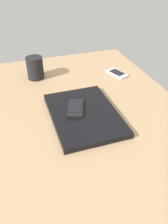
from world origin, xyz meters
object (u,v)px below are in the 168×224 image
pen_cup (35,68)px  laptop_closed (84,114)px  cell_phone_on_desk (117,73)px  cell_phone_on_laptop (75,108)px

pen_cup → laptop_closed: bearing=-161.8°
cell_phone_on_desk → pen_cup: 39.26cm
laptop_closed → cell_phone_on_desk: laptop_closed is taller
cell_phone_on_laptop → laptop_closed: bearing=-135.3°
laptop_closed → cell_phone_on_laptop: (2.50, 2.47, 1.56)cm
cell_phone_on_desk → laptop_closed: bearing=136.4°
cell_phone_on_laptop → pen_cup: bearing=15.6°
laptop_closed → cell_phone_on_laptop: size_ratio=2.69×
pen_cup → cell_phone_on_desk: bearing=-102.7°
cell_phone_on_laptop → cell_phone_on_desk: size_ratio=0.99×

